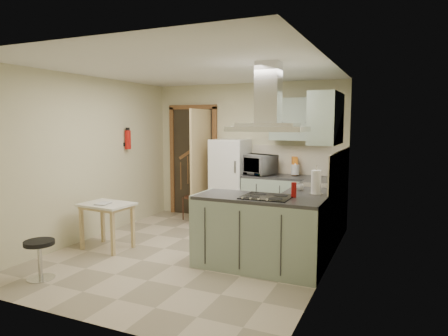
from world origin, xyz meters
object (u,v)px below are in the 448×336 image
at_px(microwave, 257,164).
at_px(extractor_hood, 268,129).
at_px(peninsula, 259,233).
at_px(bentwood_chair, 194,197).
at_px(drop_leaf_table, 107,226).
at_px(stool, 40,260).
at_px(fridge, 230,181).

bearing_deg(microwave, extractor_hood, -43.66).
bearing_deg(peninsula, microwave, 110.13).
bearing_deg(extractor_hood, bentwood_chair, 136.69).
relative_size(drop_leaf_table, bentwood_chair, 0.84).
bearing_deg(peninsula, extractor_hood, 0.00).
bearing_deg(stool, bentwood_chair, 85.39).
xyz_separation_m(peninsula, microwave, (-0.73, 1.98, 0.62)).
relative_size(peninsula, bentwood_chair, 1.85).
bearing_deg(peninsula, fridge, 121.74).
xyz_separation_m(fridge, microwave, (0.50, -0.00, 0.32)).
bearing_deg(stool, extractor_hood, 30.48).
xyz_separation_m(peninsula, extractor_hood, (0.10, 0.00, 1.27)).
xyz_separation_m(fridge, stool, (-0.96, -3.33, -0.52)).
height_order(fridge, microwave, fridge).
xyz_separation_m(fridge, extractor_hood, (1.32, -1.98, 0.97)).
xyz_separation_m(fridge, peninsula, (1.22, -1.98, -0.30)).
height_order(extractor_hood, drop_leaf_table, extractor_hood).
bearing_deg(fridge, bentwood_chair, -174.22).
bearing_deg(drop_leaf_table, peninsula, 7.53).
xyz_separation_m(extractor_hood, stool, (-2.29, -1.35, -1.49)).
bearing_deg(bentwood_chair, fridge, 15.38).
relative_size(fridge, drop_leaf_table, 2.14).
height_order(drop_leaf_table, bentwood_chair, bentwood_chair).
distance_m(fridge, drop_leaf_table, 2.38).
bearing_deg(microwave, bentwood_chair, -152.98).
bearing_deg(bentwood_chair, stool, -85.00).
bearing_deg(microwave, drop_leaf_table, -101.56).
xyz_separation_m(drop_leaf_table, microwave, (1.50, 2.12, 0.74)).
distance_m(peninsula, drop_leaf_table, 2.23).
bearing_deg(extractor_hood, stool, -149.52).
distance_m(bentwood_chair, stool, 3.27).
height_order(peninsula, microwave, microwave).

